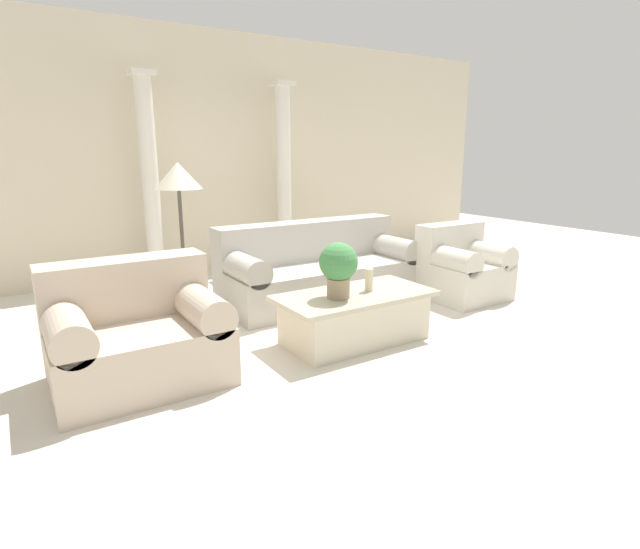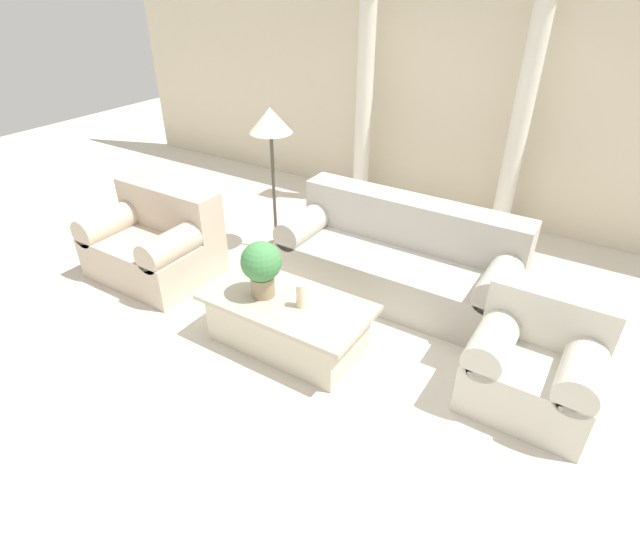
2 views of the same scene
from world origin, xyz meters
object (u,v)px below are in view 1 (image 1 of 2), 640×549
sofa_long (318,269)px  armchair (462,267)px  coffee_table (355,317)px  potted_plant (338,266)px  loveseat (136,332)px  floor_lamp (179,185)px

sofa_long → armchair: (1.43, -0.82, 0.01)m
coffee_table → potted_plant: 0.53m
sofa_long → potted_plant: (-0.62, -1.29, 0.37)m
coffee_table → potted_plant: size_ratio=2.92×
sofa_long → potted_plant: 1.48m
loveseat → armchair: loveseat is taller
sofa_long → coffee_table: bearing=-108.3°
potted_plant → armchair: 2.13m
floor_lamp → sofa_long: bearing=-1.7°
armchair → potted_plant: bearing=-166.8°
potted_plant → floor_lamp: size_ratio=0.31×
loveseat → armchair: 3.65m
sofa_long → potted_plant: size_ratio=4.67×
loveseat → potted_plant: potted_plant is taller
coffee_table → armchair: 1.90m
coffee_table → floor_lamp: floor_lamp is taller
loveseat → coffee_table: size_ratio=0.86×
loveseat → floor_lamp: size_ratio=0.77×
coffee_table → potted_plant: (-0.20, -0.03, 0.49)m
sofa_long → coffee_table: 1.33m
coffee_table → potted_plant: bearing=-170.3°
loveseat → potted_plant: size_ratio=2.50×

